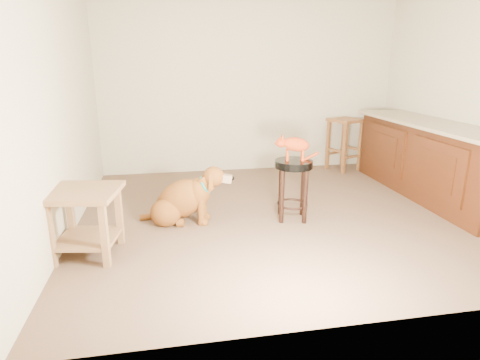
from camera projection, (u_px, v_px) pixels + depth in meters
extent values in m
cube|color=brown|center=(286.00, 213.00, 4.52)|extent=(4.50, 4.00, 0.01)
cube|color=beige|center=(251.00, 85.00, 6.03)|extent=(4.50, 0.04, 2.60)
cube|color=beige|center=(394.00, 126.00, 2.26)|extent=(4.50, 0.04, 2.60)
cube|color=beige|center=(60.00, 100.00, 3.76)|extent=(0.04, 4.00, 2.60)
cube|color=#451F0C|center=(430.00, 161.00, 5.01)|extent=(0.60, 2.50, 0.90)
cube|color=gray|center=(433.00, 124.00, 4.87)|extent=(0.70, 2.56, 0.04)
cube|color=black|center=(429.00, 191.00, 5.13)|extent=(0.52, 2.50, 0.10)
cube|color=#451F0C|center=(437.00, 170.00, 4.42)|extent=(0.02, 0.90, 0.62)
cube|color=#451F0C|center=(385.00, 149.00, 5.46)|extent=(0.02, 0.90, 0.62)
cube|color=#391809|center=(436.00, 170.00, 4.42)|extent=(0.02, 0.60, 0.40)
cube|color=#391809|center=(384.00, 149.00, 5.45)|extent=(0.02, 0.60, 0.40)
cylinder|color=black|center=(303.00, 190.00, 4.41)|extent=(0.05, 0.05, 0.57)
cylinder|color=black|center=(281.00, 190.00, 4.42)|extent=(0.05, 0.05, 0.57)
cylinder|color=black|center=(305.00, 197.00, 4.18)|extent=(0.05, 0.05, 0.57)
cylinder|color=black|center=(282.00, 197.00, 4.19)|extent=(0.05, 0.05, 0.57)
torus|color=black|center=(292.00, 204.00, 4.33)|extent=(0.40, 0.40, 0.03)
cylinder|color=black|center=(294.00, 164.00, 4.21)|extent=(0.40, 0.40, 0.08)
cube|color=brown|center=(343.00, 143.00, 6.49)|extent=(0.06, 0.06, 0.76)
cube|color=brown|center=(328.00, 145.00, 6.31)|extent=(0.06, 0.06, 0.76)
cube|color=brown|center=(360.00, 146.00, 6.21)|extent=(0.06, 0.06, 0.76)
cube|color=brown|center=(345.00, 149.00, 6.03)|extent=(0.06, 0.06, 0.76)
cube|color=brown|center=(346.00, 120.00, 6.14)|extent=(0.57, 0.57, 0.04)
cube|color=olive|center=(119.00, 216.00, 3.70)|extent=(0.06, 0.06, 0.56)
cube|color=olive|center=(71.00, 216.00, 3.69)|extent=(0.06, 0.06, 0.56)
cube|color=olive|center=(105.00, 236.00, 3.28)|extent=(0.06, 0.06, 0.56)
cube|color=olive|center=(50.00, 236.00, 3.27)|extent=(0.06, 0.06, 0.56)
cube|color=olive|center=(83.00, 192.00, 3.40)|extent=(0.66, 0.66, 0.04)
cube|color=olive|center=(88.00, 238.00, 3.52)|extent=(0.56, 0.56, 0.03)
ellipsoid|color=brown|center=(170.00, 205.00, 4.38)|extent=(0.37, 0.33, 0.29)
ellipsoid|color=brown|center=(166.00, 213.00, 4.15)|extent=(0.37, 0.33, 0.29)
cylinder|color=brown|center=(185.00, 213.00, 4.42)|extent=(0.09, 0.11, 0.09)
cylinder|color=brown|center=(181.00, 223.00, 4.16)|extent=(0.09, 0.11, 0.09)
ellipsoid|color=brown|center=(182.00, 199.00, 4.23)|extent=(0.73, 0.49, 0.60)
ellipsoid|color=brown|center=(198.00, 192.00, 4.20)|extent=(0.30, 0.32, 0.30)
cylinder|color=brown|center=(203.00, 204.00, 4.32)|extent=(0.09, 0.09, 0.35)
cylinder|color=brown|center=(201.00, 209.00, 4.16)|extent=(0.09, 0.09, 0.35)
sphere|color=brown|center=(206.00, 217.00, 4.36)|extent=(0.09, 0.09, 0.09)
sphere|color=brown|center=(204.00, 223.00, 4.20)|extent=(0.09, 0.09, 0.09)
cylinder|color=brown|center=(205.00, 184.00, 4.17)|extent=(0.25, 0.20, 0.22)
ellipsoid|color=brown|center=(214.00, 176.00, 4.14)|extent=(0.26, 0.24, 0.21)
cube|color=#8D7358|center=(225.00, 178.00, 4.14)|extent=(0.16, 0.11, 0.10)
sphere|color=black|center=(232.00, 178.00, 4.14)|extent=(0.05, 0.05, 0.05)
cube|color=brown|center=(213.00, 176.00, 4.24)|extent=(0.06, 0.06, 0.16)
cube|color=brown|center=(211.00, 182.00, 4.06)|extent=(0.06, 0.06, 0.16)
torus|color=#0F7973|center=(205.00, 185.00, 4.17)|extent=(0.16, 0.22, 0.18)
cylinder|color=#D8BF4C|center=(210.00, 191.00, 4.19)|extent=(0.01, 0.04, 0.04)
cylinder|color=brown|center=(153.00, 216.00, 4.35)|extent=(0.28, 0.10, 0.06)
ellipsoid|color=maroon|center=(296.00, 144.00, 4.15)|extent=(0.32, 0.20, 0.18)
cylinder|color=maroon|center=(287.00, 154.00, 4.22)|extent=(0.03, 0.03, 0.11)
sphere|color=maroon|center=(287.00, 158.00, 4.23)|extent=(0.04, 0.04, 0.04)
cylinder|color=maroon|center=(287.00, 156.00, 4.14)|extent=(0.03, 0.03, 0.11)
sphere|color=maroon|center=(287.00, 160.00, 4.16)|extent=(0.04, 0.04, 0.04)
cylinder|color=maroon|center=(302.00, 154.00, 4.21)|extent=(0.03, 0.03, 0.11)
sphere|color=maroon|center=(302.00, 158.00, 4.22)|extent=(0.04, 0.04, 0.04)
cylinder|color=maroon|center=(303.00, 156.00, 4.14)|extent=(0.03, 0.03, 0.11)
sphere|color=maroon|center=(303.00, 160.00, 4.15)|extent=(0.04, 0.04, 0.04)
sphere|color=maroon|center=(281.00, 142.00, 4.15)|extent=(0.11, 0.11, 0.11)
sphere|color=maroon|center=(277.00, 143.00, 4.15)|extent=(0.04, 0.04, 0.04)
sphere|color=brown|center=(275.00, 143.00, 4.15)|extent=(0.02, 0.02, 0.02)
cone|color=maroon|center=(282.00, 136.00, 4.16)|extent=(0.05, 0.05, 0.05)
cone|color=#C66B60|center=(282.00, 137.00, 4.16)|extent=(0.03, 0.03, 0.03)
cone|color=maroon|center=(282.00, 138.00, 4.10)|extent=(0.05, 0.05, 0.05)
cone|color=#C66B60|center=(282.00, 138.00, 4.10)|extent=(0.03, 0.03, 0.03)
cylinder|color=maroon|center=(309.00, 157.00, 4.22)|extent=(0.22, 0.08, 0.11)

